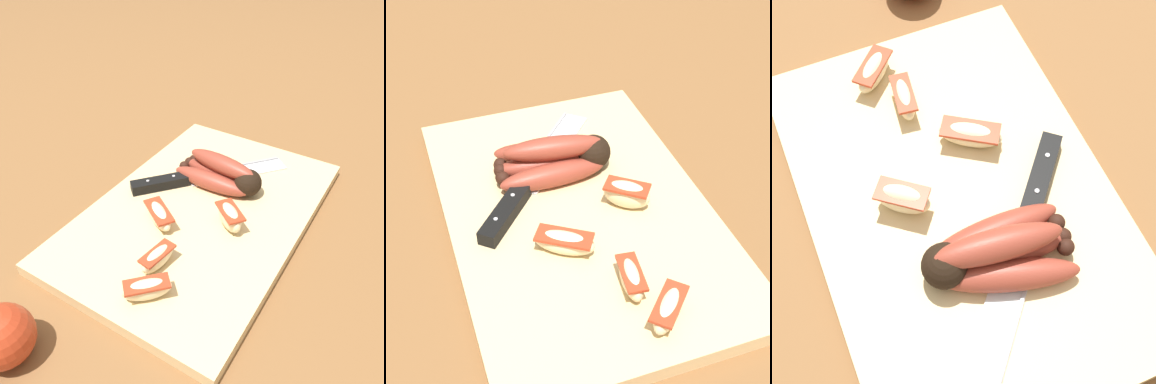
# 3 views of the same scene
# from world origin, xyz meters

# --- Properties ---
(ground_plane) EXTENTS (6.00, 6.00, 0.00)m
(ground_plane) POSITION_xyz_m (0.00, 0.00, 0.00)
(ground_plane) COLOR brown
(cutting_board) EXTENTS (0.47, 0.31, 0.02)m
(cutting_board) POSITION_xyz_m (-0.01, 0.01, 0.01)
(cutting_board) COLOR #DBBC84
(cutting_board) RESTS_ON ground_plane
(banana_bunch) EXTENTS (0.10, 0.15, 0.06)m
(banana_bunch) POSITION_xyz_m (0.07, 0.02, 0.04)
(banana_bunch) COLOR black
(banana_bunch) RESTS_ON cutting_board
(chefs_knife) EXTENTS (0.23, 0.20, 0.02)m
(chefs_knife) POSITION_xyz_m (0.04, 0.07, 0.03)
(chefs_knife) COLOR silver
(chefs_knife) RESTS_ON cutting_board
(apple_wedge_near) EXTENTS (0.06, 0.06, 0.04)m
(apple_wedge_near) POSITION_xyz_m (-0.03, -0.05, 0.04)
(apple_wedge_near) COLOR beige
(apple_wedge_near) RESTS_ON cutting_board
(apple_wedge_middle) EXTENTS (0.06, 0.06, 0.03)m
(apple_wedge_middle) POSITION_xyz_m (-0.20, -0.02, 0.04)
(apple_wedge_middle) COLOR beige
(apple_wedge_middle) RESTS_ON cutting_board
(apple_wedge_far) EXTENTS (0.06, 0.07, 0.03)m
(apple_wedge_far) POSITION_xyz_m (-0.07, 0.05, 0.04)
(apple_wedge_far) COLOR beige
(apple_wedge_far) RESTS_ON cutting_board
(apple_wedge_extra) EXTENTS (0.06, 0.03, 0.03)m
(apple_wedge_extra) POSITION_xyz_m (-0.15, -0.00, 0.04)
(apple_wedge_extra) COLOR beige
(apple_wedge_extra) RESTS_ON cutting_board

